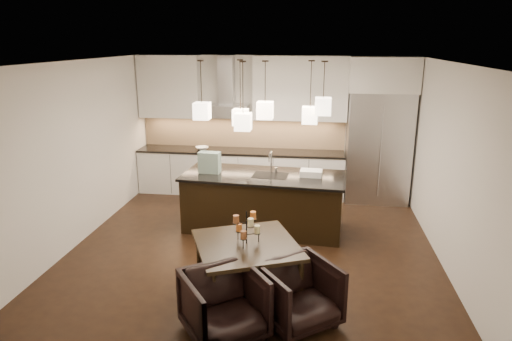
# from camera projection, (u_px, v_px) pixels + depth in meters

# --- Properties ---
(floor) EXTENTS (5.50, 5.50, 0.02)m
(floor) POSITION_uv_depth(u_px,v_px,m) (254.00, 245.00, 7.17)
(floor) COLOR black
(floor) RESTS_ON ground
(ceiling) EXTENTS (5.50, 5.50, 0.02)m
(ceiling) POSITION_uv_depth(u_px,v_px,m) (254.00, 61.00, 6.39)
(ceiling) COLOR white
(ceiling) RESTS_ON wall_back
(wall_back) EXTENTS (5.50, 0.02, 2.80)m
(wall_back) POSITION_uv_depth(u_px,v_px,m) (273.00, 125.00, 9.41)
(wall_back) COLOR silver
(wall_back) RESTS_ON ground
(wall_front) EXTENTS (5.50, 0.02, 2.80)m
(wall_front) POSITION_uv_depth(u_px,v_px,m) (212.00, 233.00, 4.15)
(wall_front) COLOR silver
(wall_front) RESTS_ON ground
(wall_left) EXTENTS (0.02, 5.50, 2.80)m
(wall_left) POSITION_uv_depth(u_px,v_px,m) (80.00, 152.00, 7.14)
(wall_left) COLOR silver
(wall_left) RESTS_ON ground
(wall_right) EXTENTS (0.02, 5.50, 2.80)m
(wall_right) POSITION_uv_depth(u_px,v_px,m) (448.00, 165.00, 6.42)
(wall_right) COLOR silver
(wall_right) RESTS_ON ground
(refrigerator) EXTENTS (1.20, 0.72, 2.15)m
(refrigerator) POSITION_uv_depth(u_px,v_px,m) (378.00, 148.00, 8.86)
(refrigerator) COLOR #B7B7BA
(refrigerator) RESTS_ON floor
(fridge_panel) EXTENTS (1.26, 0.72, 0.65)m
(fridge_panel) POSITION_uv_depth(u_px,v_px,m) (384.00, 74.00, 8.48)
(fridge_panel) COLOR silver
(fridge_panel) RESTS_ON refrigerator
(lower_cabinets) EXTENTS (4.21, 0.62, 0.88)m
(lower_cabinets) POSITION_uv_depth(u_px,v_px,m) (241.00, 173.00, 9.44)
(lower_cabinets) COLOR silver
(lower_cabinets) RESTS_ON floor
(countertop) EXTENTS (4.21, 0.66, 0.04)m
(countertop) POSITION_uv_depth(u_px,v_px,m) (240.00, 151.00, 9.31)
(countertop) COLOR black
(countertop) RESTS_ON lower_cabinets
(backsplash) EXTENTS (4.21, 0.02, 0.63)m
(backsplash) POSITION_uv_depth(u_px,v_px,m) (243.00, 132.00, 9.51)
(backsplash) COLOR #DAB487
(backsplash) RESTS_ON countertop
(upper_cab_left) EXTENTS (1.25, 0.35, 1.25)m
(upper_cab_left) POSITION_uv_depth(u_px,v_px,m) (170.00, 87.00, 9.29)
(upper_cab_left) COLOR silver
(upper_cab_left) RESTS_ON wall_back
(upper_cab_right) EXTENTS (1.85, 0.35, 1.25)m
(upper_cab_right) POSITION_uv_depth(u_px,v_px,m) (300.00, 88.00, 8.94)
(upper_cab_right) COLOR silver
(upper_cab_right) RESTS_ON wall_back
(hood_canopy) EXTENTS (0.90, 0.52, 0.24)m
(hood_canopy) POSITION_uv_depth(u_px,v_px,m) (226.00, 111.00, 9.17)
(hood_canopy) COLOR #B7B7BA
(hood_canopy) RESTS_ON wall_back
(hood_chimney) EXTENTS (0.30, 0.28, 0.96)m
(hood_chimney) POSITION_uv_depth(u_px,v_px,m) (226.00, 80.00, 9.11)
(hood_chimney) COLOR #B7B7BA
(hood_chimney) RESTS_ON hood_canopy
(fruit_bowl) EXTENTS (0.34, 0.34, 0.06)m
(fruit_bowl) POSITION_uv_depth(u_px,v_px,m) (202.00, 148.00, 9.35)
(fruit_bowl) COLOR silver
(fruit_bowl) RESTS_ON countertop
(island_body) EXTENTS (2.65, 1.22, 0.91)m
(island_body) POSITION_uv_depth(u_px,v_px,m) (264.00, 203.00, 7.66)
(island_body) COLOR black
(island_body) RESTS_ON floor
(island_top) EXTENTS (2.74, 1.31, 0.04)m
(island_top) POSITION_uv_depth(u_px,v_px,m) (264.00, 176.00, 7.53)
(island_top) COLOR black
(island_top) RESTS_ON island_body
(faucet) EXTENTS (0.12, 0.26, 0.39)m
(faucet) POSITION_uv_depth(u_px,v_px,m) (271.00, 162.00, 7.54)
(faucet) COLOR silver
(faucet) RESTS_ON island_top
(tote_bag) EXTENTS (0.36, 0.21, 0.35)m
(tote_bag) POSITION_uv_depth(u_px,v_px,m) (210.00, 162.00, 7.59)
(tote_bag) COLOR #1B4C34
(tote_bag) RESTS_ON island_top
(food_container) EXTENTS (0.37, 0.27, 0.10)m
(food_container) POSITION_uv_depth(u_px,v_px,m) (311.00, 173.00, 7.42)
(food_container) COLOR silver
(food_container) RESTS_ON island_top
(dining_table) EXTENTS (1.56, 1.56, 0.71)m
(dining_table) POSITION_uv_depth(u_px,v_px,m) (247.00, 270.00, 5.64)
(dining_table) COLOR black
(dining_table) RESTS_ON floor
(candelabra) EXTENTS (0.45, 0.45, 0.42)m
(candelabra) POSITION_uv_depth(u_px,v_px,m) (247.00, 227.00, 5.49)
(candelabra) COLOR black
(candelabra) RESTS_ON dining_table
(candle_a) EXTENTS (0.09, 0.09, 0.09)m
(candle_a) POSITION_uv_depth(u_px,v_px,m) (257.00, 229.00, 5.53)
(candle_a) COLOR #F1E8A4
(candle_a) RESTS_ON candelabra
(candle_b) EXTENTS (0.09, 0.09, 0.09)m
(candle_b) POSITION_uv_depth(u_px,v_px,m) (239.00, 227.00, 5.59)
(candle_b) COLOR orange
(candle_b) RESTS_ON candelabra
(candle_c) EXTENTS (0.09, 0.09, 0.09)m
(candle_c) POSITION_uv_depth(u_px,v_px,m) (243.00, 235.00, 5.38)
(candle_c) COLOR brown
(candle_c) RESTS_ON candelabra
(candle_d) EXTENTS (0.09, 0.09, 0.09)m
(candle_d) POSITION_uv_depth(u_px,v_px,m) (253.00, 215.00, 5.56)
(candle_d) COLOR orange
(candle_d) RESTS_ON candelabra
(candle_e) EXTENTS (0.09, 0.09, 0.09)m
(candle_e) POSITION_uv_depth(u_px,v_px,m) (236.00, 219.00, 5.44)
(candle_e) COLOR brown
(candle_e) RESTS_ON candelabra
(candle_f) EXTENTS (0.09, 0.09, 0.09)m
(candle_f) POSITION_uv_depth(u_px,v_px,m) (251.00, 222.00, 5.35)
(candle_f) COLOR #F1E8A4
(candle_f) RESTS_ON candelabra
(armchair_left) EXTENTS (1.11, 1.12, 0.74)m
(armchair_left) POSITION_uv_depth(u_px,v_px,m) (224.00, 305.00, 4.87)
(armchair_left) COLOR black
(armchair_left) RESTS_ON floor
(armchair_right) EXTENTS (1.09, 1.10, 0.72)m
(armchair_right) POSITION_uv_depth(u_px,v_px,m) (299.00, 294.00, 5.09)
(armchair_right) COLOR black
(armchair_right) RESTS_ON floor
(pendant_a) EXTENTS (0.24, 0.24, 0.26)m
(pendant_a) POSITION_uv_depth(u_px,v_px,m) (202.00, 111.00, 7.08)
(pendant_a) COLOR #FCE6C5
(pendant_a) RESTS_ON ceiling
(pendant_b) EXTENTS (0.24, 0.24, 0.26)m
(pendant_b) POSITION_uv_depth(u_px,v_px,m) (240.00, 117.00, 7.40)
(pendant_b) COLOR #FCE6C5
(pendant_b) RESTS_ON ceiling
(pendant_c) EXTENTS (0.24, 0.24, 0.26)m
(pendant_c) POSITION_uv_depth(u_px,v_px,m) (265.00, 110.00, 6.96)
(pendant_c) COLOR #FCE6C5
(pendant_c) RESTS_ON ceiling
(pendant_d) EXTENTS (0.24, 0.24, 0.26)m
(pendant_d) POSITION_uv_depth(u_px,v_px,m) (310.00, 115.00, 7.10)
(pendant_d) COLOR #FCE6C5
(pendant_d) RESTS_ON ceiling
(pendant_e) EXTENTS (0.24, 0.24, 0.26)m
(pendant_e) POSITION_uv_depth(u_px,v_px,m) (323.00, 106.00, 6.84)
(pendant_e) COLOR #FCE6C5
(pendant_e) RESTS_ON ceiling
(pendant_f) EXTENTS (0.24, 0.24, 0.26)m
(pendant_f) POSITION_uv_depth(u_px,v_px,m) (243.00, 122.00, 6.87)
(pendant_f) COLOR #FCE6C5
(pendant_f) RESTS_ON ceiling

